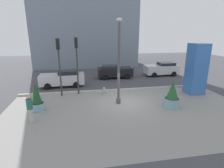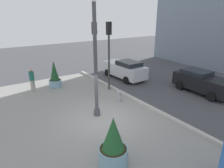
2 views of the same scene
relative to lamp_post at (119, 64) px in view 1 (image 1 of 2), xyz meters
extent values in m
plane|color=#47474C|center=(0.53, 4.09, -3.16)|extent=(60.00, 60.00, 0.00)
cube|color=gray|center=(0.53, -1.91, -3.16)|extent=(18.00, 10.00, 0.02)
cube|color=#B7B2A8|center=(0.53, 3.21, -3.08)|extent=(18.00, 0.24, 0.16)
cylinder|color=#4C4C51|center=(0.00, 0.00, -2.96)|extent=(0.36, 0.36, 0.40)
cylinder|color=#4C4C51|center=(0.00, 0.00, -0.08)|extent=(0.20, 0.20, 6.16)
ellipsoid|color=silver|center=(0.00, 0.00, 3.18)|extent=(0.44, 0.44, 0.28)
cube|color=#3870BC|center=(7.46, 1.28, -0.87)|extent=(1.42, 1.42, 4.57)
cylinder|color=#7AA8B7|center=(-6.05, -0.36, -2.86)|extent=(0.96, 0.96, 0.59)
cylinder|color=#382819|center=(-6.05, -0.36, -2.59)|extent=(0.88, 0.88, 0.04)
cone|color=#1E4C28|center=(-6.05, -0.36, -1.78)|extent=(0.69, 0.69, 1.57)
cylinder|color=#7AA8B7|center=(3.80, -1.46, -2.80)|extent=(1.15, 1.15, 0.72)
cylinder|color=#382819|center=(3.80, -1.46, -2.46)|extent=(1.06, 1.06, 0.04)
cone|color=#235B2D|center=(3.80, -1.46, -1.77)|extent=(0.88, 0.88, 1.34)
cylinder|color=#99999E|center=(-0.87, 2.22, -2.88)|extent=(0.26, 0.26, 0.55)
sphere|color=#99999E|center=(-0.87, 2.22, -2.53)|extent=(0.24, 0.24, 0.24)
cylinder|color=#99999E|center=(-0.70, 2.22, -2.86)|extent=(0.12, 0.10, 0.10)
cylinder|color=#333833|center=(-4.63, 2.57, -1.11)|extent=(0.14, 0.14, 4.11)
cube|color=black|center=(-4.63, 2.57, 1.40)|extent=(0.28, 0.32, 0.90)
sphere|color=red|center=(-4.63, 2.74, 1.13)|extent=(0.18, 0.18, 0.18)
cylinder|color=#333833|center=(-3.15, 2.92, -1.07)|extent=(0.14, 0.14, 4.17)
cube|color=black|center=(-3.15, 2.92, 1.46)|extent=(0.28, 0.32, 0.90)
sphere|color=yellow|center=(-3.15, 3.09, 1.73)|extent=(0.18, 0.18, 0.18)
cube|color=silver|center=(-4.82, 5.64, -2.37)|extent=(4.56, 1.86, 1.04)
cube|color=#1E2328|center=(-4.14, 5.66, -1.67)|extent=(2.07, 1.58, 0.37)
cylinder|color=black|center=(-6.19, 4.73, -2.84)|extent=(0.65, 0.24, 0.64)
cylinder|color=black|center=(-6.24, 6.46, -2.84)|extent=(0.65, 0.24, 0.64)
cylinder|color=black|center=(-3.39, 4.82, -2.84)|extent=(0.65, 0.24, 0.64)
cylinder|color=black|center=(-3.44, 6.54, -2.84)|extent=(0.65, 0.24, 0.64)
cube|color=black|center=(1.32, 8.30, -2.38)|extent=(4.28, 1.87, 1.01)
cube|color=#1E2328|center=(0.68, 8.32, -1.73)|extent=(1.94, 1.60, 0.31)
cylinder|color=black|center=(2.66, 9.16, -2.84)|extent=(0.64, 0.23, 0.64)
cylinder|color=black|center=(2.62, 7.39, -2.84)|extent=(0.64, 0.23, 0.64)
cylinder|color=black|center=(0.03, 9.22, -2.84)|extent=(0.64, 0.23, 0.64)
cylinder|color=black|center=(-0.01, 7.45, -2.84)|extent=(0.64, 0.23, 0.64)
cube|color=silver|center=(7.57, 8.63, -2.35)|extent=(4.40, 1.94, 1.08)
cube|color=#1E2328|center=(8.23, 8.64, -1.63)|extent=(2.00, 1.66, 0.35)
cylinder|color=black|center=(6.25, 7.68, -2.84)|extent=(0.65, 0.24, 0.64)
cylinder|color=black|center=(6.20, 9.51, -2.84)|extent=(0.65, 0.24, 0.64)
cylinder|color=black|center=(8.95, 7.75, -2.84)|extent=(0.65, 0.24, 0.64)
cylinder|color=black|center=(8.90, 9.57, -2.84)|extent=(0.65, 0.24, 0.64)
cube|color=#B2AD9E|center=(-6.09, -2.09, -2.72)|extent=(0.29, 0.33, 0.88)
cylinder|color=#236656|center=(-6.09, -2.09, -1.95)|extent=(0.46, 0.46, 0.66)
sphere|color=tan|center=(-6.09, -2.09, -1.50)|extent=(0.24, 0.24, 0.24)
camera|label=1|loc=(-2.82, -13.15, 2.31)|focal=28.79mm
camera|label=2|loc=(9.06, -5.08, 2.47)|focal=31.96mm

